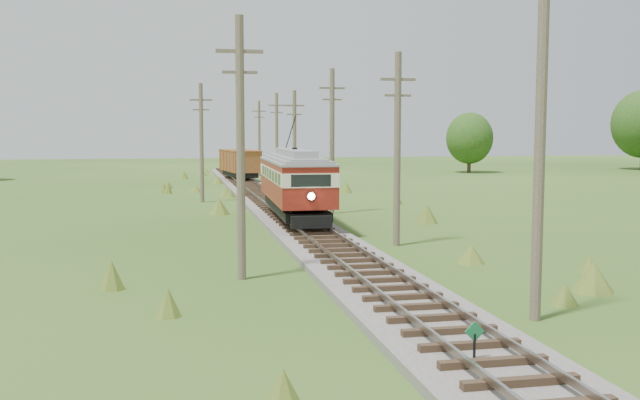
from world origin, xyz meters
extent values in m
plane|color=#274916|center=(0.00, 0.00, 0.00)|extent=(260.00, 260.00, 0.00)
cube|color=#605B54|center=(0.00, 34.00, 0.12)|extent=(3.60, 96.00, 0.25)
cube|color=#726659|center=(-0.72, 34.00, 0.48)|extent=(0.08, 96.00, 0.17)
cube|color=#726659|center=(0.72, 34.00, 0.48)|extent=(0.08, 96.00, 0.17)
cube|color=#2D2116|center=(0.00, 34.00, 0.33)|extent=(2.40, 96.00, 0.16)
cylinder|color=black|center=(-0.20, 1.50, 0.40)|extent=(0.06, 0.06, 0.80)
cube|color=#186F3B|center=(-0.20, 1.50, 0.85)|extent=(0.45, 0.03, 0.45)
cube|color=black|center=(0.00, 25.99, 0.99)|extent=(2.66, 10.74, 0.43)
cube|color=maroon|center=(0.00, 25.99, 1.96)|extent=(3.09, 11.68, 1.06)
cube|color=beige|center=(0.00, 25.99, 2.83)|extent=(3.12, 11.74, 0.68)
cube|color=black|center=(0.00, 25.99, 2.83)|extent=(3.13, 11.22, 0.53)
cube|color=maroon|center=(0.00, 25.99, 3.31)|extent=(3.09, 11.68, 0.29)
cube|color=gray|center=(0.00, 25.99, 3.63)|extent=(3.15, 11.80, 0.37)
cube|color=gray|center=(0.00, 25.99, 3.96)|extent=(1.51, 8.74, 0.39)
sphere|color=#FFF2BF|center=(-0.20, 20.11, 2.11)|extent=(0.35, 0.35, 0.35)
cylinder|color=black|center=(0.06, 27.73, 5.05)|extent=(0.21, 4.50, 1.86)
cylinder|color=black|center=(-0.87, 21.63, 0.95)|extent=(0.14, 0.78, 0.77)
cylinder|color=black|center=(0.58, 21.58, 0.95)|extent=(0.14, 0.78, 0.77)
cylinder|color=black|center=(-0.58, 30.40, 0.95)|extent=(0.14, 0.78, 0.77)
cylinder|color=black|center=(0.87, 30.35, 0.95)|extent=(0.14, 0.78, 0.77)
cube|color=black|center=(0.00, 59.84, 0.92)|extent=(3.01, 7.52, 0.51)
cube|color=brown|center=(0.00, 59.84, 2.19)|extent=(3.63, 8.39, 2.03)
cube|color=brown|center=(0.00, 59.84, 3.25)|extent=(3.70, 8.56, 0.12)
cylinder|color=black|center=(-0.45, 57.33, 0.97)|extent=(0.22, 0.82, 0.81)
cylinder|color=black|center=(1.06, 57.52, 0.97)|extent=(0.22, 0.82, 0.81)
cylinder|color=black|center=(-1.06, 62.16, 0.97)|extent=(0.22, 0.82, 0.81)
cylinder|color=black|center=(0.45, 62.35, 0.97)|extent=(0.22, 0.82, 0.81)
cone|color=gray|center=(3.77, 53.90, 0.60)|extent=(3.22, 3.22, 1.21)
cone|color=gray|center=(4.57, 52.89, 0.35)|extent=(1.81, 1.81, 0.70)
cylinder|color=brown|center=(3.10, 5.00, 4.40)|extent=(0.30, 0.30, 8.80)
cylinder|color=brown|center=(3.30, 18.00, 4.30)|extent=(0.30, 0.30, 8.60)
cube|color=brown|center=(3.30, 18.00, 7.40)|extent=(1.60, 0.12, 0.12)
cube|color=brown|center=(3.30, 18.00, 6.70)|extent=(1.20, 0.10, 0.10)
cylinder|color=brown|center=(3.20, 31.00, 4.50)|extent=(0.30, 0.30, 9.00)
cube|color=brown|center=(3.20, 31.00, 7.80)|extent=(1.60, 0.12, 0.12)
cube|color=brown|center=(3.20, 31.00, 7.10)|extent=(1.20, 0.10, 0.10)
cylinder|color=brown|center=(3.00, 44.00, 4.20)|extent=(0.30, 0.30, 8.40)
cube|color=brown|center=(3.00, 44.00, 7.20)|extent=(1.60, 0.12, 0.12)
cube|color=brown|center=(3.00, 44.00, 6.50)|extent=(1.20, 0.10, 0.10)
cylinder|color=brown|center=(3.40, 57.00, 4.45)|extent=(0.30, 0.30, 8.90)
cube|color=brown|center=(3.40, 57.00, 7.70)|extent=(1.60, 0.12, 0.12)
cube|color=brown|center=(3.40, 57.00, 7.00)|extent=(1.20, 0.10, 0.10)
cylinder|color=brown|center=(3.20, 70.00, 4.35)|extent=(0.30, 0.30, 8.70)
cube|color=brown|center=(3.20, 70.00, 7.50)|extent=(1.60, 0.12, 0.12)
cube|color=brown|center=(3.20, 70.00, 6.80)|extent=(1.20, 0.10, 0.10)
cylinder|color=brown|center=(-4.20, 12.00, 4.50)|extent=(0.30, 0.30, 9.00)
cube|color=brown|center=(-4.20, 12.00, 7.80)|extent=(1.60, 0.12, 0.12)
cube|color=brown|center=(-4.20, 12.00, 7.10)|extent=(1.20, 0.10, 0.10)
cylinder|color=brown|center=(-4.50, 40.00, 4.30)|extent=(0.30, 0.30, 8.60)
cube|color=brown|center=(-4.50, 40.00, 7.40)|extent=(1.60, 0.12, 0.12)
cube|color=brown|center=(-4.50, 40.00, 6.70)|extent=(1.20, 0.10, 0.10)
cylinder|color=#38281C|center=(30.00, 72.00, 1.26)|extent=(0.50, 0.50, 2.52)
ellipsoid|color=#214514|center=(30.00, 72.00, 4.34)|extent=(5.88, 5.88, 6.47)
camera|label=1|loc=(-6.39, -12.38, 5.08)|focal=40.00mm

